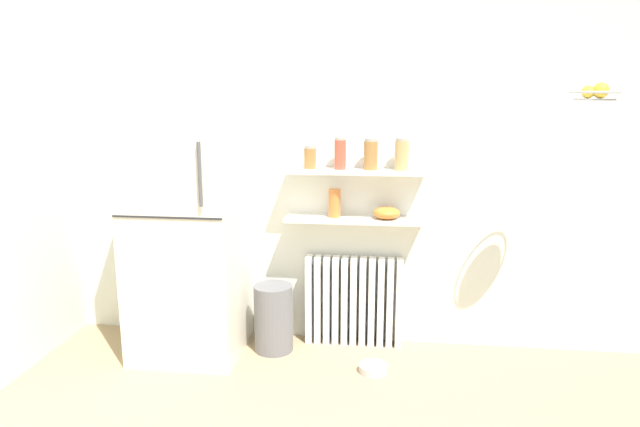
# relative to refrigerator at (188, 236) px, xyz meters

# --- Properties ---
(back_wall) EXTENTS (7.04, 0.10, 2.60)m
(back_wall) POSITION_rel_refrigerator_xyz_m (1.20, 0.39, 0.45)
(back_wall) COLOR silver
(back_wall) RESTS_ON ground_plane
(refrigerator) EXTENTS (0.74, 0.72, 1.70)m
(refrigerator) POSITION_rel_refrigerator_xyz_m (0.00, 0.00, 0.00)
(refrigerator) COLOR silver
(refrigerator) RESTS_ON ground_plane
(radiator) EXTENTS (0.71, 0.12, 0.66)m
(radiator) POSITION_rel_refrigerator_xyz_m (1.15, 0.26, -0.52)
(radiator) COLOR white
(radiator) RESTS_ON ground_plane
(wall_shelf_lower) EXTENTS (0.98, 0.22, 0.02)m
(wall_shelf_lower) POSITION_rel_refrigerator_xyz_m (1.15, 0.23, 0.10)
(wall_shelf_lower) COLOR white
(wall_shelf_upper) EXTENTS (0.98, 0.22, 0.02)m
(wall_shelf_upper) POSITION_rel_refrigerator_xyz_m (1.15, 0.23, 0.44)
(wall_shelf_upper) COLOR white
(storage_jar_0) EXTENTS (0.08, 0.08, 0.16)m
(storage_jar_0) POSITION_rel_refrigerator_xyz_m (0.83, 0.23, 0.54)
(storage_jar_0) COLOR olive
(storage_jar_0) RESTS_ON wall_shelf_upper
(storage_jar_1) EXTENTS (0.08, 0.08, 0.22)m
(storage_jar_1) POSITION_rel_refrigerator_xyz_m (1.04, 0.23, 0.57)
(storage_jar_1) COLOR #C64C38
(storage_jar_1) RESTS_ON wall_shelf_upper
(storage_jar_2) EXTENTS (0.10, 0.10, 0.22)m
(storage_jar_2) POSITION_rel_refrigerator_xyz_m (1.25, 0.23, 0.56)
(storage_jar_2) COLOR olive
(storage_jar_2) RESTS_ON wall_shelf_upper
(storage_jar_3) EXTENTS (0.10, 0.10, 0.22)m
(storage_jar_3) POSITION_rel_refrigerator_xyz_m (1.46, 0.23, 0.56)
(storage_jar_3) COLOR tan
(storage_jar_3) RESTS_ON wall_shelf_upper
(vase) EXTENTS (0.08, 0.08, 0.20)m
(vase) POSITION_rel_refrigerator_xyz_m (1.00, 0.23, 0.21)
(vase) COLOR #CC7033
(vase) RESTS_ON wall_shelf_lower
(shelf_bowl) EXTENTS (0.19, 0.19, 0.09)m
(shelf_bowl) POSITION_rel_refrigerator_xyz_m (1.37, 0.23, 0.16)
(shelf_bowl) COLOR orange
(shelf_bowl) RESTS_ON wall_shelf_lower
(trash_bin) EXTENTS (0.28, 0.28, 0.49)m
(trash_bin) POSITION_rel_refrigerator_xyz_m (0.58, 0.07, -0.60)
(trash_bin) COLOR slate
(trash_bin) RESTS_ON ground_plane
(pet_food_bowl) EXTENTS (0.19, 0.19, 0.05)m
(pet_food_bowl) POSITION_rel_refrigerator_xyz_m (1.31, -0.17, -0.82)
(pet_food_bowl) COLOR #B7B7BC
(pet_food_bowl) RESTS_ON ground_plane
(hanging_fruit_basket) EXTENTS (0.27, 0.27, 0.10)m
(hanging_fruit_basket) POSITION_rel_refrigerator_xyz_m (2.53, -0.24, 0.98)
(hanging_fruit_basket) COLOR #B2B2B7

